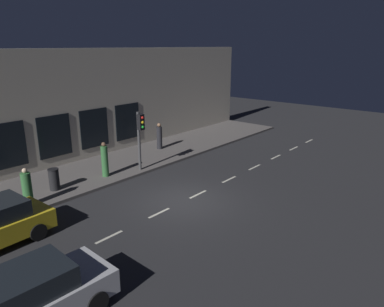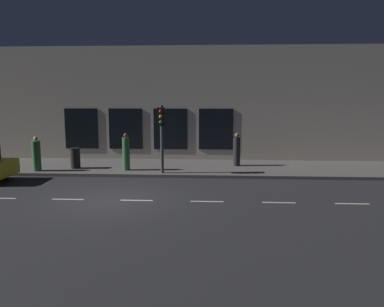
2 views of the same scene
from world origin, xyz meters
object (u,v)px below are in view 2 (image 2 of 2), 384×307
object	(u,v)px
pedestrian_0	(126,153)
pedestrian_1	(36,155)
trash_bin	(75,158)
traffic_light	(161,128)
pedestrian_2	(237,151)

from	to	relation	value
pedestrian_0	pedestrian_1	bearing A→B (deg)	11.39
trash_bin	traffic_light	bearing A→B (deg)	-102.94
traffic_light	pedestrian_0	xyz separation A→B (m)	(0.72, 1.89, -1.31)
traffic_light	pedestrian_0	bearing A→B (deg)	69.14
pedestrian_0	pedestrian_1	distance (m)	4.40
pedestrian_2	pedestrian_1	bearing A→B (deg)	99.48
pedestrian_2	trash_bin	world-z (taller)	pedestrian_2
pedestrian_1	trash_bin	world-z (taller)	pedestrian_1
traffic_light	trash_bin	bearing A→B (deg)	77.06
pedestrian_0	pedestrian_2	size ratio (longest dim) A/B	1.07
traffic_light	pedestrian_2	size ratio (longest dim) A/B	1.86
pedestrian_0	trash_bin	bearing A→B (deg)	-1.47
pedestrian_0	trash_bin	size ratio (longest dim) A/B	1.77
pedestrian_0	pedestrian_2	bearing A→B (deg)	-158.71
traffic_light	pedestrian_1	xyz separation A→B (m)	(0.28, 6.26, -1.39)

